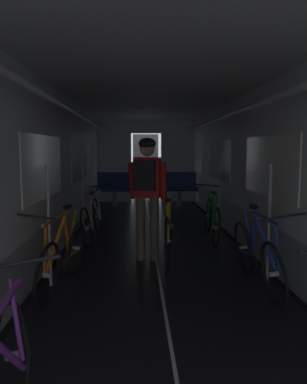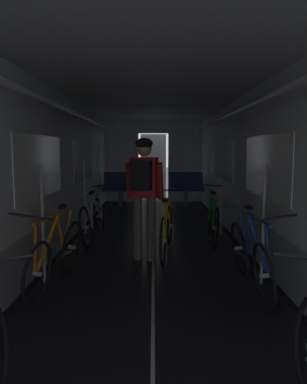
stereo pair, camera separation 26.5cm
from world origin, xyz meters
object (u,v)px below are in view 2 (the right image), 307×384
object	(u,v)px
bench_seat_far_right	(186,186)
bicycle_green	(213,219)
bicycle_yellow_in_aisle	(167,230)
bicycle_silver	(93,218)
bicycle_orange	(57,254)
bicycle_blue	(251,256)
person_cyclist_aisle	(144,185)
bench_seat_far_left	(121,186)

from	to	relation	value
bench_seat_far_right	bicycle_green	xyz separation A→B (m)	(0.12, -3.95, -0.18)
bicycle_yellow_in_aisle	bicycle_silver	bearing A→B (deg)	143.49
bench_seat_far_right	bicycle_green	world-z (taller)	bench_seat_far_right
bicycle_green	bicycle_orange	bearing A→B (deg)	-135.04
bicycle_green	bicycle_blue	world-z (taller)	bicycle_blue
bicycle_orange	bicycle_blue	distance (m)	2.20
person_cyclist_aisle	bicycle_orange	bearing A→B (deg)	-133.40
bench_seat_far_left	bicycle_green	xyz separation A→B (m)	(1.92, -3.95, -0.18)
bench_seat_far_left	bicycle_orange	bearing A→B (deg)	-91.87
bench_seat_far_right	person_cyclist_aisle	distance (m)	5.17
bicycle_green	bicycle_yellow_in_aisle	size ratio (longest dim) A/B	1.01
bench_seat_far_right	bicycle_orange	xyz separation A→B (m)	(-2.00, -6.06, -0.19)
bench_seat_far_left	bench_seat_far_right	xyz separation A→B (m)	(1.80, 0.00, 0.00)
bench_seat_far_left	bicycle_orange	world-z (taller)	bench_seat_far_left
bicycle_silver	bicycle_orange	xyz separation A→B (m)	(-0.06, -2.21, 0.00)
bench_seat_far_left	bicycle_silver	xyz separation A→B (m)	(-0.14, -3.85, -0.19)
bench_seat_far_left	bicycle_yellow_in_aisle	bearing A→B (deg)	-77.00
bicycle_silver	person_cyclist_aisle	bearing A→B (deg)	-52.34
bicycle_blue	bicycle_yellow_in_aisle	world-z (taller)	bicycle_blue
bicycle_blue	bicycle_yellow_in_aisle	xyz separation A→B (m)	(-0.89, 1.35, 0.00)
bicycle_green	person_cyclist_aisle	bearing A→B (deg)	-136.50
bench_seat_far_left	bicycle_green	size ratio (longest dim) A/B	0.58
bicycle_silver	bicycle_orange	world-z (taller)	bicycle_silver
bench_seat_far_right	bicycle_blue	xyz separation A→B (m)	(0.20, -6.12, -0.19)
bicycle_orange	bicycle_silver	bearing A→B (deg)	88.51
bicycle_orange	bicycle_blue	xyz separation A→B (m)	(2.19, -0.05, -0.00)
bench_seat_far_left	person_cyclist_aisle	world-z (taller)	person_cyclist_aisle
bicycle_yellow_in_aisle	person_cyclist_aisle	bearing A→B (deg)	-141.22
bench_seat_far_right	bicycle_blue	size ratio (longest dim) A/B	0.58
bicycle_silver	bicycle_blue	xyz separation A→B (m)	(2.14, -2.27, 0.00)
bench_seat_far_left	bicycle_orange	size ratio (longest dim) A/B	0.58
bicycle_green	person_cyclist_aisle	size ratio (longest dim) A/B	0.98
person_cyclist_aisle	bicycle_yellow_in_aisle	world-z (taller)	person_cyclist_aisle
bicycle_green	bicycle_blue	size ratio (longest dim) A/B	1.00
bicycle_green	person_cyclist_aisle	world-z (taller)	person_cyclist_aisle
bicycle_orange	bicycle_blue	world-z (taller)	bicycle_blue
bicycle_silver	bench_seat_far_left	bearing A→B (deg)	87.91
bench_seat_far_left	bicycle_yellow_in_aisle	distance (m)	4.90
bench_seat_far_right	bicycle_blue	distance (m)	6.12
bench_seat_far_right	person_cyclist_aisle	size ratio (longest dim) A/B	0.57
bench_seat_far_left	bicycle_silver	bearing A→B (deg)	-92.09
bicycle_blue	bicycle_green	bearing A→B (deg)	92.02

